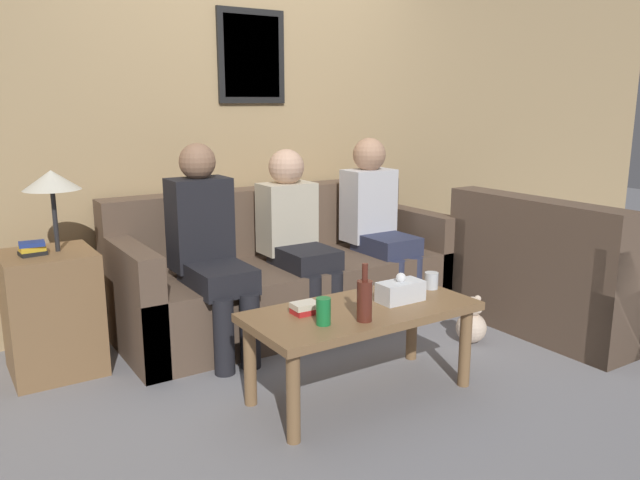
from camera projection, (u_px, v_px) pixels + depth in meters
name	position (u px, v px, depth m)	size (l,w,h in m)	color
ground_plane	(328.00, 344.00, 3.71)	(16.00, 16.00, 0.00)	gray
wall_back	(250.00, 118.00, 4.21)	(9.00, 0.08, 2.60)	tan
couch_main	(285.00, 276.00, 4.06)	(2.17, 0.85, 0.85)	brown
couch_side	(559.00, 281.00, 3.95)	(0.85, 1.22, 0.85)	brown
coffee_table	(362.00, 321.00, 2.99)	(1.12, 0.52, 0.45)	olive
side_table_with_lamp	(52.00, 305.00, 3.27)	(0.45, 0.45, 1.07)	olive
wine_bottle	(365.00, 299.00, 2.78)	(0.07, 0.07, 0.27)	#562319
drinking_glass	(431.00, 281.00, 3.28)	(0.07, 0.07, 0.09)	silver
book_stack	(305.00, 308.00, 2.89)	(0.12, 0.10, 0.05)	red
soda_can	(323.00, 311.00, 2.74)	(0.07, 0.07, 0.12)	#197A38
tissue_box	(401.00, 291.00, 3.07)	(0.23, 0.12, 0.15)	silver
person_left	(209.00, 243.00, 3.49)	(0.34, 0.62, 1.19)	black
person_middle	(296.00, 232.00, 3.89)	(0.34, 0.59, 1.12)	black
person_right	(377.00, 218.00, 4.23)	(0.34, 0.58, 1.17)	#2D334C
teddy_bear	(471.00, 323.00, 3.71)	(0.18, 0.18, 0.29)	beige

